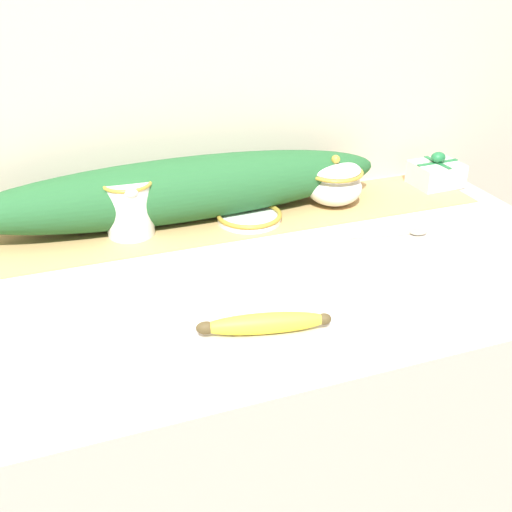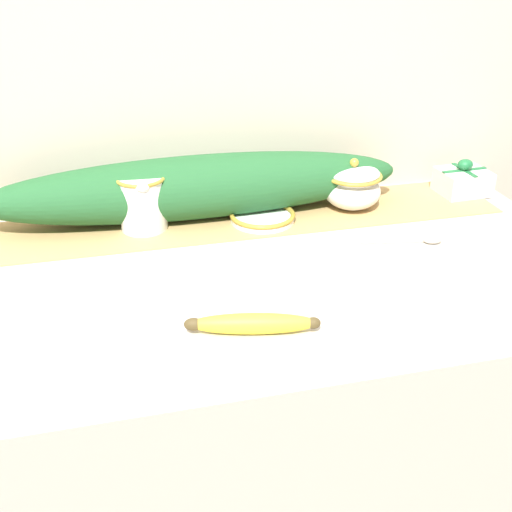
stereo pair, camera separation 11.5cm
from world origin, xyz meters
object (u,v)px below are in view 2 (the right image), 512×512
spoon (427,241)px  cream_pitcher (142,200)px  sugar_bowl (353,186)px  small_dish (262,217)px  banana (252,324)px  gift_box (463,181)px

spoon → cream_pitcher: bearing=170.1°
sugar_bowl → spoon: bearing=-67.3°
small_dish → banana: size_ratio=0.66×
small_dish → spoon: (0.30, -0.18, -0.01)m
cream_pitcher → spoon: (0.55, -0.21, -0.06)m
cream_pitcher → sugar_bowl: (0.47, -0.00, -0.01)m
small_dish → cream_pitcher: bearing=174.0°
spoon → gift_box: bearing=57.8°
small_dish → banana: (-0.12, -0.41, 0.00)m
cream_pitcher → spoon: cream_pitcher is taller
sugar_bowl → cream_pitcher: bearing=179.8°
cream_pitcher → banana: (0.13, -0.43, -0.05)m
spoon → banana: bearing=-141.1°
cream_pitcher → sugar_bowl: size_ratio=0.95×
cream_pitcher → gift_box: cream_pitcher is taller
small_dish → gift_box: bearing=5.0°
banana → gift_box: (0.63, 0.45, 0.02)m
sugar_bowl → spoon: size_ratio=0.78×
sugar_bowl → small_dish: sugar_bowl is taller
sugar_bowl → small_dish: 0.22m
gift_box → spoon: bearing=-132.6°
cream_pitcher → sugar_bowl: cream_pitcher is taller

